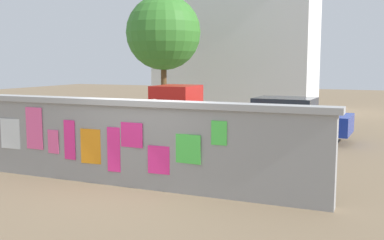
# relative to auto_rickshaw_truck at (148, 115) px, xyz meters

# --- Properties ---
(ground) EXTENTS (60.00, 60.00, 0.00)m
(ground) POSITION_rel_auto_rickshaw_truck_xyz_m (2.38, 3.36, -0.90)
(ground) COLOR #7A664C
(poster_wall) EXTENTS (7.80, 0.42, 1.80)m
(poster_wall) POSITION_rel_auto_rickshaw_truck_xyz_m (2.37, -4.64, 0.02)
(poster_wall) COLOR gray
(poster_wall) RESTS_ON ground
(auto_rickshaw_truck) EXTENTS (3.64, 1.61, 1.85)m
(auto_rickshaw_truck) POSITION_rel_auto_rickshaw_truck_xyz_m (0.00, 0.00, 0.00)
(auto_rickshaw_truck) COLOR black
(auto_rickshaw_truck) RESTS_ON ground
(car_parked) EXTENTS (3.87, 1.86, 1.40)m
(car_parked) POSITION_rel_auto_rickshaw_truck_xyz_m (4.01, 2.35, -0.17)
(car_parked) COLOR black
(car_parked) RESTS_ON ground
(motorcycle) EXTENTS (1.90, 0.56, 0.87)m
(motorcycle) POSITION_rel_auto_rickshaw_truck_xyz_m (3.91, -2.59, -0.44)
(motorcycle) COLOR black
(motorcycle) RESTS_ON ground
(bicycle_near) EXTENTS (1.71, 0.44, 0.95)m
(bicycle_near) POSITION_rel_auto_rickshaw_truck_xyz_m (0.84, -3.61, -0.54)
(bicycle_near) COLOR black
(bicycle_near) RESTS_ON ground
(person_walking) EXTENTS (0.36, 0.36, 1.62)m
(person_walking) POSITION_rel_auto_rickshaw_truck_xyz_m (1.43, -2.28, 0.09)
(person_walking) COLOR purple
(person_walking) RESTS_ON ground
(tree_roadside) EXTENTS (3.24, 3.24, 5.46)m
(tree_roadside) POSITION_rel_auto_rickshaw_truck_xyz_m (-2.09, 5.33, 2.93)
(tree_roadside) COLOR brown
(tree_roadside) RESTS_ON ground
(building_background) EXTENTS (8.66, 4.83, 7.65)m
(building_background) POSITION_rel_auto_rickshaw_truck_xyz_m (-0.77, 11.79, 2.95)
(building_background) COLOR silver
(building_background) RESTS_ON ground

